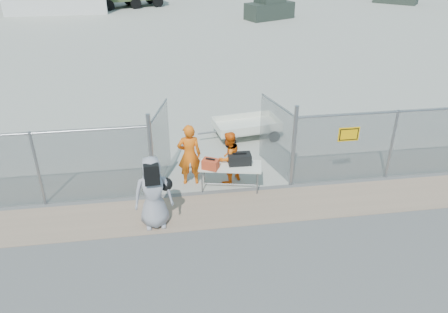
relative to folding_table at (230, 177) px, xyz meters
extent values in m
plane|color=#4E4E4E|center=(-0.19, -2.09, -0.38)|extent=(160.00, 160.00, 0.00)
cube|color=gray|center=(-0.19, -1.09, -0.37)|extent=(44.00, 1.60, 0.01)
cube|color=#D34624|center=(-0.58, -0.10, 0.52)|extent=(0.53, 0.47, 0.28)
cube|color=black|center=(0.28, 0.05, 0.53)|extent=(0.66, 0.40, 0.31)
imported|color=orange|center=(-1.13, 0.43, 0.57)|extent=(0.70, 0.47, 1.90)
imported|color=orange|center=(0.01, 0.36, 0.43)|extent=(0.99, 0.94, 1.61)
imported|color=#92929B|center=(-2.17, -1.48, 0.60)|extent=(1.00, 0.69, 1.96)
camera|label=1|loc=(-1.76, -10.75, 6.48)|focal=35.00mm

